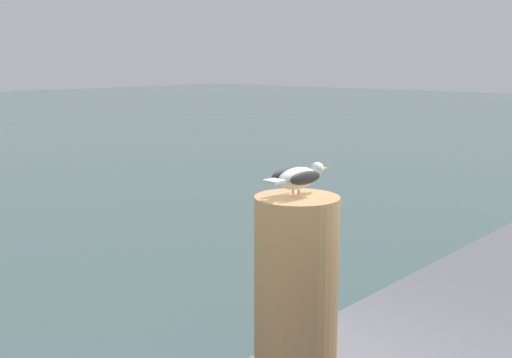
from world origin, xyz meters
The scene contains 2 objects.
mooring_post centered at (0.58, -0.37, 2.01)m, with size 0.39×0.39×0.94m, color brown.
seagull centered at (0.58, -0.37, 2.57)m, with size 0.39×0.16×0.14m.
Camera 1 is at (-1.63, -2.08, 3.09)m, focal length 44.24 mm.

